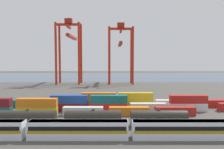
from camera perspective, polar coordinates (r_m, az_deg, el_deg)
ground_plane at (r=111.63m, az=-0.45°, el=-4.90°), size 420.00×420.00×0.00m
harbour_water at (r=220.97m, az=-0.19°, el=-0.52°), size 400.00×110.00×0.01m
passenger_train at (r=50.81m, az=-8.36°, el=-13.27°), size 65.79×3.14×3.90m
freight_tank_row at (r=58.67m, az=-4.63°, el=-10.85°), size 47.16×3.09×4.55m
shipping_container_2 at (r=73.67m, az=-18.09°, el=-8.68°), size 12.10×2.44×2.60m
shipping_container_3 at (r=73.16m, az=-18.14°, el=-6.69°), size 12.10×2.44×2.60m
shipping_container_4 at (r=70.63m, az=-7.15°, el=-9.05°), size 12.10×2.44×2.60m
shipping_container_5 at (r=70.28m, az=4.34°, el=-9.10°), size 12.10×2.44×2.60m
shipping_container_6 at (r=72.64m, az=15.51°, el=-8.80°), size 12.10×2.44×2.60m
shipping_container_7 at (r=80.56m, az=-19.82°, el=-7.64°), size 6.04×2.44×2.60m
shipping_container_8 at (r=77.14m, az=-10.57°, el=-7.98°), size 12.10×2.44×2.60m
shipping_container_9 at (r=76.65m, az=-10.59°, el=-6.08°), size 12.10×2.44×2.60m
shipping_container_10 at (r=75.84m, az=-0.73°, el=-8.12°), size 12.10×2.44×2.60m
shipping_container_11 at (r=75.34m, az=-0.73°, el=-6.19°), size 12.10×2.44×2.60m
shipping_container_12 at (r=76.78m, az=9.16°, el=-8.02°), size 12.10×2.44×2.60m
shipping_container_13 at (r=79.87m, az=18.54°, el=-7.71°), size 12.10×2.44×2.60m
shipping_container_14 at (r=79.40m, az=18.58°, el=-5.87°), size 12.10×2.44×2.60m
shipping_container_16 at (r=87.25m, az=-20.80°, el=-6.78°), size 12.10×2.44×2.60m
shipping_container_17 at (r=83.52m, az=-12.32°, el=-7.09°), size 12.10×2.44×2.60m
shipping_container_18 at (r=81.74m, az=-3.25°, el=-7.24°), size 12.10×2.44×2.60m
shipping_container_19 at (r=81.28m, az=-3.26°, el=-5.45°), size 12.10×2.44×2.60m
shipping_container_20 at (r=82.04m, az=5.98°, el=-7.22°), size 12.10×2.44×2.60m
shipping_container_21 at (r=81.58m, az=6.00°, el=-5.43°), size 12.10×2.44×2.60m
shipping_container_22 at (r=84.38m, az=14.92°, el=-7.02°), size 12.10×2.44×2.60m
shipping_container_23 at (r=88.62m, az=23.18°, el=-6.68°), size 12.10×2.44×2.60m
gantry_crane_west at (r=163.22m, az=-10.48°, el=7.45°), size 16.92×36.31×44.51m
gantry_crane_central at (r=160.39m, az=2.23°, el=6.75°), size 17.21×35.40×41.61m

